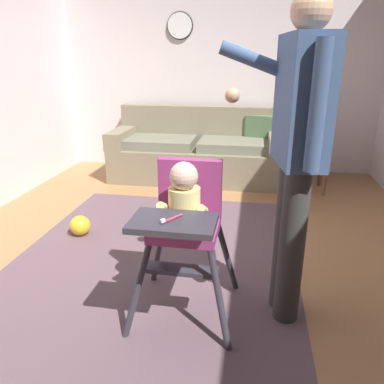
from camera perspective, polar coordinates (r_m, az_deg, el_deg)
ground at (r=2.81m, az=-2.03°, el=-11.85°), size 5.61×6.88×0.10m
wall_far at (r=5.04m, az=4.14°, el=18.64°), size 4.81×0.06×2.67m
area_rug at (r=2.71m, az=-6.67°, el=-11.90°), size 2.07×2.94×0.01m
couch at (r=4.67m, az=1.05°, el=6.20°), size 2.09×0.86×0.86m
high_chair at (r=2.03m, az=-1.05°, el=-3.12°), size 0.62×0.73×0.93m
adult_standing at (r=1.99m, az=15.69°, el=6.10°), size 0.56×0.50×1.72m
toy_ball at (r=3.31m, az=-16.70°, el=-4.94°), size 0.17×0.17×0.17m
toy_ball_second at (r=3.26m, az=-3.16°, el=-4.27°), size 0.19×0.19×0.19m
side_table at (r=4.39m, az=17.36°, el=5.07°), size 0.40×0.40×0.52m
sippy_cup at (r=4.34m, az=17.21°, el=7.53°), size 0.07×0.07×0.10m
wall_clock at (r=5.08m, az=-1.85°, el=24.04°), size 0.33×0.04×0.33m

